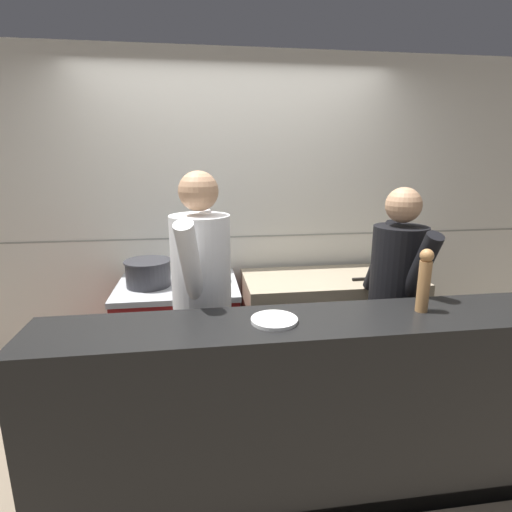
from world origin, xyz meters
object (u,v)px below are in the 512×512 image
pepper_mill (424,279)px  chefs_knife (373,279)px  plated_dish_main (274,320)px  oven_range (180,338)px  stock_pot (148,272)px  chef_head_cook (202,300)px  chef_sous (395,301)px  sauce_pot (205,269)px

pepper_mill → chefs_knife: bearing=79.8°
plated_dish_main → pepper_mill: bearing=2.1°
oven_range → stock_pot: stock_pot is taller
plated_dish_main → chef_head_cook: size_ratio=0.13×
chef_head_cook → plated_dish_main: bearing=-42.0°
stock_pot → chef_head_cook: (0.38, -0.58, -0.02)m
chef_sous → pepper_mill: bearing=-107.8°
plated_dish_main → pepper_mill: 0.80m
oven_range → chef_head_cook: bearing=-73.2°
chef_head_cook → chef_sous: size_ratio=1.06×
oven_range → sauce_pot: (0.21, 0.02, 0.54)m
stock_pot → pepper_mill: size_ratio=1.01×
sauce_pot → chef_head_cook: 0.61m
stock_pot → sauce_pot: size_ratio=1.27×
sauce_pot → pepper_mill: pepper_mill is taller
chef_sous → chef_head_cook: bearing=171.3°
stock_pot → chefs_knife: (1.68, -0.11, -0.09)m
stock_pot → chef_head_cook: bearing=-56.4°
plated_dish_main → stock_pot: bearing=123.7°
chefs_knife → pepper_mill: 1.01m
oven_range → chef_head_cook: (0.18, -0.59, 0.52)m
chef_head_cook → sauce_pot: bearing=101.4°
sauce_pot → pepper_mill: (1.10, -1.10, 0.21)m
plated_dish_main → chef_sous: (0.87, 0.47, -0.12)m
stock_pot → chef_sous: size_ratio=0.21×
stock_pot → chef_sous: chef_sous is taller
chefs_knife → chef_head_cook: size_ratio=0.24×
sauce_pot → chef_sous: size_ratio=0.16×
oven_range → pepper_mill: bearing=-39.5°
plated_dish_main → chef_head_cook: chef_head_cook is taller
sauce_pot → chefs_knife: bearing=-6.6°
stock_pot → chefs_knife: 1.69m
plated_dish_main → chef_head_cook: (-0.34, 0.52, -0.07)m
plated_dish_main → chef_sous: 1.00m
stock_pot → plated_dish_main: (0.73, -1.09, 0.05)m
pepper_mill → chef_head_cook: 1.25m
chef_head_cook → chef_sous: chef_head_cook is taller
sauce_pot → chef_sous: bearing=-29.0°
sauce_pot → plated_dish_main: sauce_pot is taller
oven_range → sauce_pot: size_ratio=3.34×
sauce_pot → chef_head_cook: bearing=-92.9°
oven_range → chefs_knife: (1.48, -0.13, 0.45)m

